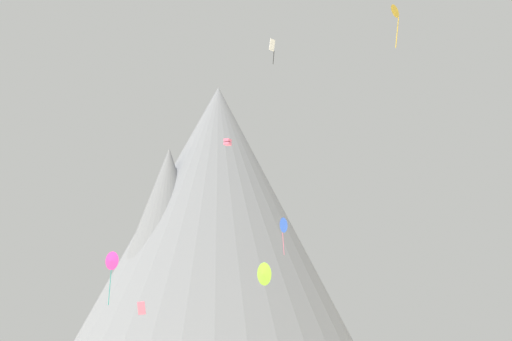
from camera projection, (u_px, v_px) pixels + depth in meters
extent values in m
cone|color=slate|center=(217.00, 215.00, 135.16)|extent=(75.88, 75.88, 52.79)
cone|color=slate|center=(166.00, 248.00, 127.13)|extent=(32.85, 32.85, 38.15)
cone|color=slate|center=(273.00, 283.00, 136.57)|extent=(28.76, 28.76, 26.74)
cone|color=blue|center=(285.00, 225.00, 84.68)|extent=(1.41, 1.90, 1.90)
cylinder|color=#E5668C|center=(283.00, 244.00, 84.16)|extent=(0.25, 0.16, 2.74)
cone|color=gold|center=(394.00, 12.00, 62.69)|extent=(1.13, 1.18, 1.31)
cylinder|color=gold|center=(397.00, 33.00, 62.22)|extent=(0.41, 0.45, 2.79)
cube|color=#E5668C|center=(228.00, 144.00, 92.28)|extent=(1.10, 1.09, 0.41)
cube|color=#E5668C|center=(228.00, 140.00, 92.39)|extent=(1.10, 1.09, 0.41)
cone|color=#D1339E|center=(112.00, 261.00, 87.00)|extent=(2.08, 1.42, 2.35)
cylinder|color=teal|center=(110.00, 288.00, 86.24)|extent=(0.37, 0.63, 4.32)
cube|color=pink|center=(141.00, 308.00, 75.38)|extent=(1.00, 0.49, 1.47)
cube|color=white|center=(272.00, 45.00, 86.04)|extent=(0.80, 0.57, 1.53)
cylinder|color=black|center=(274.00, 57.00, 85.65)|extent=(0.22, 0.30, 1.89)
cone|color=#8CD133|center=(263.00, 274.00, 66.60)|extent=(1.65, 1.93, 2.23)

